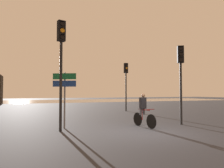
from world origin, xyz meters
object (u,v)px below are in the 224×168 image
Objects in this scene: traffic_light_near_left at (61,54)px; traffic_light_near_right at (181,69)px; cyclist at (143,110)px; traffic_light_far_right at (126,78)px; direction_sign_post at (64,90)px.

traffic_light_near_left is 6.16m from traffic_light_near_right.
traffic_light_near_right is at bearing 172.17° from cyclist.
traffic_light_far_right is at bearing -117.97° from cyclist.
traffic_light_near_right is at bearing 163.75° from traffic_light_near_left.
direction_sign_post is 1.53× the size of cyclist.
traffic_light_far_right is 2.54× the size of cyclist.
direction_sign_post is 3.87m from cyclist.
traffic_light_near_left reaches higher than traffic_light_far_right.
traffic_light_near_right is (-0.96, -8.50, -0.13)m from traffic_light_far_right.
direction_sign_post is (0.28, 0.68, -1.51)m from traffic_light_near_left.
traffic_light_near_left reaches higher than direction_sign_post.
cyclist is at bearing 162.19° from traffic_light_near_left.
traffic_light_near_left is at bearing 24.60° from traffic_light_near_right.
traffic_light_far_right is 1.66× the size of direction_sign_post.
traffic_light_near_left is at bearing 43.59° from traffic_light_far_right.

